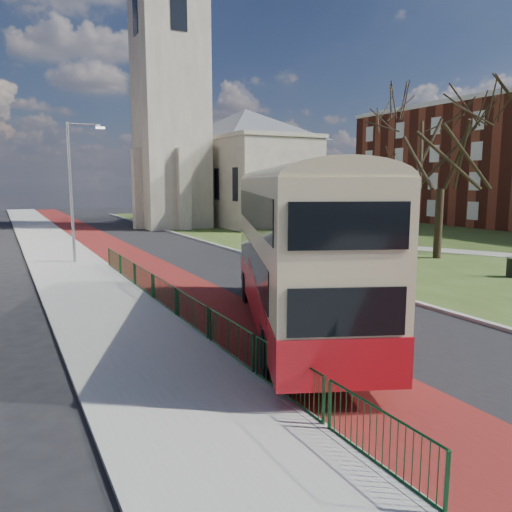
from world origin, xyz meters
TOP-DOWN VIEW (x-y plane):
  - ground at (0.00, 0.00)m, footprint 160.00×160.00m
  - road_carriageway at (1.50, 20.00)m, footprint 9.00×120.00m
  - bus_lane at (-1.20, 20.00)m, footprint 3.40×120.00m
  - pavement_west at (-5.00, 20.00)m, footprint 4.00×120.00m
  - kerb_west at (-3.00, 20.00)m, footprint 0.25×120.00m
  - kerb_east at (6.10, 22.00)m, footprint 0.25×80.00m
  - grass_green at (26.00, 22.00)m, footprint 40.00×80.00m
  - footpath at (20.00, 10.00)m, footprint 18.84×32.82m
  - pedestrian_railing at (-2.95, 4.00)m, footprint 0.07×24.00m
  - gothic_church at (12.56, 38.00)m, footprint 16.38×18.00m
  - streetlamp at (-4.35, 18.00)m, footprint 2.13×0.18m
  - bus at (0.04, 0.86)m, footprint 7.24×12.34m
  - winter_tree_near at (15.95, 9.73)m, footprint 7.57×7.57m
  - winter_tree_far at (21.70, 24.04)m, footprint 6.03×6.03m

SIDE VIEW (x-z plane):
  - ground at x=0.00m, z-range 0.00..0.00m
  - road_carriageway at x=1.50m, z-range 0.00..0.01m
  - bus_lane at x=-1.20m, z-range 0.00..0.01m
  - grass_green at x=26.00m, z-range 0.00..0.04m
  - footpath at x=20.00m, z-range 0.04..0.07m
  - pavement_west at x=-5.00m, z-range 0.00..0.12m
  - kerb_west at x=-3.00m, z-range 0.00..0.13m
  - kerb_east at x=6.10m, z-range 0.00..0.13m
  - pedestrian_railing at x=-2.95m, z-range -0.01..1.11m
  - bus at x=0.04m, z-range 0.36..5.45m
  - streetlamp at x=-4.35m, z-range 0.59..8.59m
  - winter_tree_far at x=21.70m, z-range 1.47..8.94m
  - winter_tree_near at x=15.95m, z-range 2.18..13.27m
  - gothic_church at x=12.56m, z-range -6.87..33.13m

